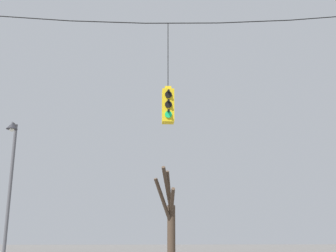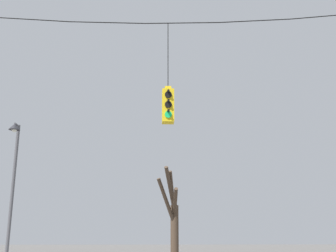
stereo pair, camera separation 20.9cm
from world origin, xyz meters
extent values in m
cylinder|color=black|center=(-2.26, 0.01, 7.81)|extent=(2.26, 0.03, 0.12)
cylinder|color=black|center=(0.00, 0.01, 7.76)|extent=(2.26, 0.03, 0.03)
cylinder|color=black|center=(2.26, 0.01, 7.81)|extent=(2.26, 0.03, 0.12)
cylinder|color=black|center=(4.52, 0.01, 7.94)|extent=(2.26, 0.03, 0.21)
cylinder|color=black|center=(6.78, 0.01, 8.16)|extent=(2.26, 0.03, 0.29)
cube|color=yellow|center=(1.83, 0.01, 5.12)|extent=(0.34, 0.34, 0.99)
cube|color=yellow|center=(1.83, 0.01, 5.66)|extent=(0.19, 0.19, 0.10)
cylinder|color=black|center=(1.83, 0.01, 6.75)|extent=(0.02, 0.02, 2.07)
cylinder|color=black|center=(1.83, -0.18, 5.42)|extent=(0.20, 0.03, 0.20)
cylinder|color=black|center=(1.83, -0.22, 5.51)|extent=(0.07, 0.12, 0.07)
cylinder|color=black|center=(1.83, -0.18, 5.12)|extent=(0.20, 0.03, 0.20)
cylinder|color=black|center=(1.83, -0.22, 5.21)|extent=(0.07, 0.12, 0.07)
cylinder|color=#19C666|center=(1.83, -0.18, 4.82)|extent=(0.20, 0.03, 0.20)
cylinder|color=black|center=(1.83, -0.22, 4.91)|extent=(0.07, 0.12, 0.07)
cylinder|color=#515156|center=(-3.55, 3.73, 2.75)|extent=(0.12, 0.12, 5.50)
cylinder|color=#515156|center=(-3.55, 3.51, 5.45)|extent=(0.07, 0.44, 0.07)
cone|color=#232328|center=(-3.55, 3.29, 5.33)|extent=(0.40, 0.40, 0.24)
sphere|color=silver|center=(-3.55, 3.29, 5.20)|extent=(0.18, 0.18, 0.18)
cylinder|color=#423326|center=(2.53, 8.41, 1.47)|extent=(0.37, 0.37, 2.93)
cylinder|color=#423326|center=(2.52, 7.72, 3.04)|extent=(0.18, 1.47, 1.17)
cylinder|color=#423326|center=(2.30, 7.63, 3.59)|extent=(0.66, 1.73, 1.92)
cylinder|color=#423326|center=(2.40, 7.84, 3.37)|extent=(0.46, 1.32, 2.08)
cylinder|color=#423326|center=(2.14, 7.97, 3.06)|extent=(1.00, 1.10, 2.09)
camera|label=1|loc=(1.09, -11.57, 1.41)|focal=45.00mm
camera|label=2|loc=(1.30, -11.58, 1.41)|focal=45.00mm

